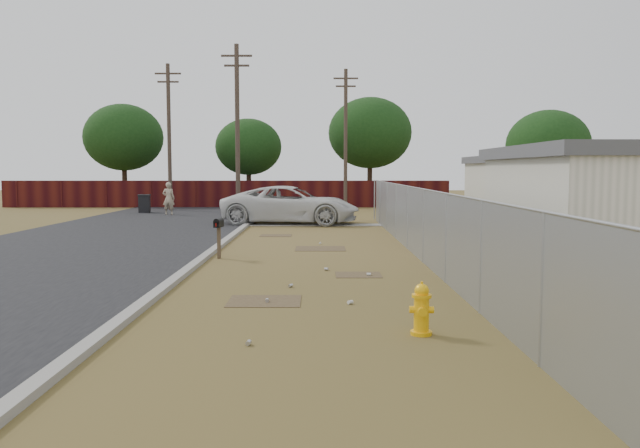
{
  "coord_description": "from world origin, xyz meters",
  "views": [
    {
      "loc": [
        0.24,
        -16.84,
        2.53
      ],
      "look_at": [
        0.28,
        -0.44,
        1.1
      ],
      "focal_mm": 35.0,
      "sensor_mm": 36.0,
      "label": 1
    }
  ],
  "objects_px": {
    "pedestrian": "(169,199)",
    "trash_bin": "(144,203)",
    "fire_hydrant": "(422,310)",
    "pickup_truck": "(291,205)",
    "mailbox": "(219,227)"
  },
  "relations": [
    {
      "from": "pedestrian",
      "to": "trash_bin",
      "type": "height_order",
      "value": "pedestrian"
    },
    {
      "from": "fire_hydrant",
      "to": "pickup_truck",
      "type": "height_order",
      "value": "pickup_truck"
    },
    {
      "from": "pedestrian",
      "to": "fire_hydrant",
      "type": "bearing_deg",
      "value": 112.05
    },
    {
      "from": "fire_hydrant",
      "to": "mailbox",
      "type": "height_order",
      "value": "mailbox"
    },
    {
      "from": "pickup_truck",
      "to": "pedestrian",
      "type": "bearing_deg",
      "value": 59.21
    },
    {
      "from": "pedestrian",
      "to": "mailbox",
      "type": "bearing_deg",
      "value": 108.53
    },
    {
      "from": "pickup_truck",
      "to": "trash_bin",
      "type": "height_order",
      "value": "pickup_truck"
    },
    {
      "from": "pickup_truck",
      "to": "trash_bin",
      "type": "xyz_separation_m",
      "value": [
        -8.92,
        7.34,
        -0.33
      ]
    },
    {
      "from": "pickup_truck",
      "to": "mailbox",
      "type": "bearing_deg",
      "value": -179.96
    },
    {
      "from": "pedestrian",
      "to": "trash_bin",
      "type": "distance_m",
      "value": 2.55
    },
    {
      "from": "fire_hydrant",
      "to": "mailbox",
      "type": "xyz_separation_m",
      "value": [
        -4.42,
        8.24,
        0.53
      ]
    },
    {
      "from": "pickup_truck",
      "to": "pedestrian",
      "type": "xyz_separation_m",
      "value": [
        -7.08,
        5.61,
        0.03
      ]
    },
    {
      "from": "mailbox",
      "to": "trash_bin",
      "type": "bearing_deg",
      "value": 111.35
    },
    {
      "from": "mailbox",
      "to": "trash_bin",
      "type": "relative_size",
      "value": 1.08
    },
    {
      "from": "mailbox",
      "to": "pickup_truck",
      "type": "distance_m",
      "value": 11.65
    }
  ]
}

